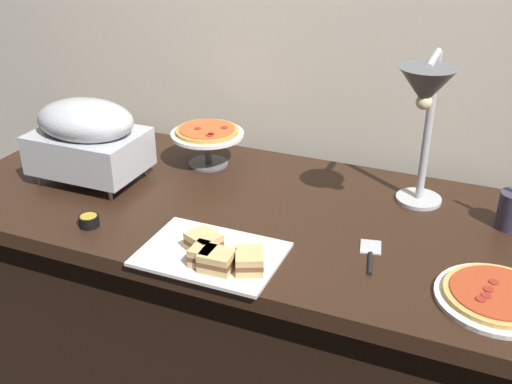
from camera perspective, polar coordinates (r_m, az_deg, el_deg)
back_wall at (r=2.18m, az=4.41°, el=14.92°), size 4.40×0.04×2.40m
buffet_table at (r=2.10m, az=-0.87°, el=-10.25°), size 1.90×0.84×0.76m
chafing_dish at (r=2.06m, az=-15.39°, el=5.01°), size 0.35×0.25×0.27m
heat_lamp at (r=1.70m, az=15.47°, el=8.13°), size 0.15×0.33×0.48m
pizza_plate_front at (r=1.58m, az=21.46°, el=-9.02°), size 0.29×0.29×0.03m
pizza_plate_center at (r=2.13m, az=-4.54°, el=5.21°), size 0.25×0.25×0.14m
sandwich_platter at (r=1.61m, az=-3.81°, el=-5.79°), size 0.37×0.26×0.06m
sauce_cup_near at (r=1.83m, az=-15.26°, el=-2.57°), size 0.06×0.06×0.03m
serving_spatula at (r=1.67m, az=10.58°, el=-5.75°), size 0.07×0.17×0.01m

